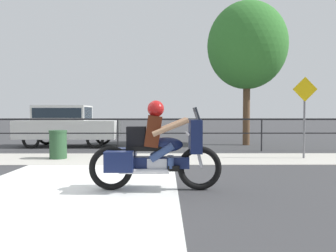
{
  "coord_description": "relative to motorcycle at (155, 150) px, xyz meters",
  "views": [
    {
      "loc": [
        1.7,
        -6.25,
        1.35
      ],
      "look_at": [
        1.75,
        0.56,
        1.08
      ],
      "focal_mm": 35.0,
      "sensor_mm": 36.0,
      "label": 1
    }
  ],
  "objects": [
    {
      "name": "ground_plane",
      "position": [
        -1.51,
        0.54,
        -0.7
      ],
      "size": [
        120.0,
        120.0,
        0.0
      ],
      "primitive_type": "plane",
      "color": "#38383A"
    },
    {
      "name": "tree_behind_sign",
      "position": [
        3.6,
        8.1,
        3.47
      ],
      "size": [
        3.32,
        3.32,
        6.01
      ],
      "color": "brown",
      "rests_on": "ground"
    },
    {
      "name": "fence_railing",
      "position": [
        -1.51,
        5.85,
        0.22
      ],
      "size": [
        36.0,
        0.05,
        1.16
      ],
      "color": "black",
      "rests_on": "ground"
    },
    {
      "name": "motorcycle",
      "position": [
        0.0,
        0.0,
        0.0
      ],
      "size": [
        2.33,
        0.76,
        1.57
      ],
      "rotation": [
        0.0,
        0.0,
        -0.0
      ],
      "color": "black",
      "rests_on": "ground"
    },
    {
      "name": "sidewalk_band",
      "position": [
        -1.51,
        3.94,
        -0.69
      ],
      "size": [
        44.0,
        2.4,
        0.01
      ],
      "primitive_type": "cube",
      "color": "#B7B2A8",
      "rests_on": "ground"
    },
    {
      "name": "parked_car",
      "position": [
        -3.81,
        7.51,
        0.24
      ],
      "size": [
        3.93,
        1.72,
        1.65
      ],
      "rotation": [
        0.0,
        0.0,
        0.05
      ],
      "color": "silver",
      "rests_on": "ground"
    },
    {
      "name": "street_sign",
      "position": [
        4.31,
        3.98,
        0.83
      ],
      "size": [
        0.73,
        0.06,
        2.42
      ],
      "color": "slate",
      "rests_on": "ground"
    },
    {
      "name": "trash_bin",
      "position": [
        -3.0,
        3.95,
        -0.27
      ],
      "size": [
        0.52,
        0.52,
        0.84
      ],
      "color": "#284C2D",
      "rests_on": "ground"
    },
    {
      "name": "crosswalk_band",
      "position": [
        -1.49,
        0.34,
        -0.7
      ],
      "size": [
        3.77,
        6.0,
        0.01
      ],
      "primitive_type": "cube",
      "color": "silver",
      "rests_on": "ground"
    }
  ]
}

